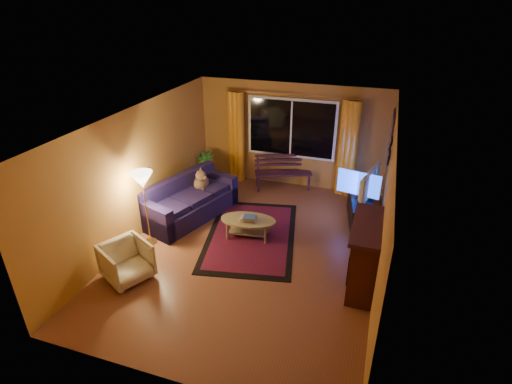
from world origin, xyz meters
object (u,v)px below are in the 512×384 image
(bench, at_px, (283,180))
(coffee_table, at_px, (248,228))
(tv_console, at_px, (360,210))
(floor_lamp, at_px, (146,209))
(armchair, at_px, (126,260))
(sofa, at_px, (190,199))

(bench, height_order, coffee_table, bench)
(coffee_table, height_order, tv_console, tv_console)
(tv_console, bearing_deg, floor_lamp, -160.70)
(bench, relative_size, tv_console, 1.05)
(armchair, height_order, coffee_table, armchair)
(floor_lamp, height_order, coffee_table, floor_lamp)
(coffee_table, bearing_deg, floor_lamp, -155.27)
(sofa, xyz_separation_m, floor_lamp, (-0.29, -1.15, 0.31))
(sofa, height_order, armchair, sofa)
(sofa, height_order, floor_lamp, floor_lamp)
(bench, bearing_deg, tv_console, -49.75)
(floor_lamp, bearing_deg, tv_console, 29.10)
(bench, height_order, floor_lamp, floor_lamp)
(tv_console, bearing_deg, coffee_table, -157.25)
(bench, xyz_separation_m, coffee_table, (-0.09, -2.32, -0.01))
(floor_lamp, xyz_separation_m, coffee_table, (1.72, 0.79, -0.54))
(sofa, height_order, coffee_table, sofa)
(coffee_table, xyz_separation_m, tv_console, (2.02, 1.29, 0.07))
(sofa, distance_m, armchair, 2.19)
(armchair, relative_size, floor_lamp, 0.49)
(sofa, bearing_deg, armchair, -73.20)
(bench, relative_size, floor_lamp, 0.92)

